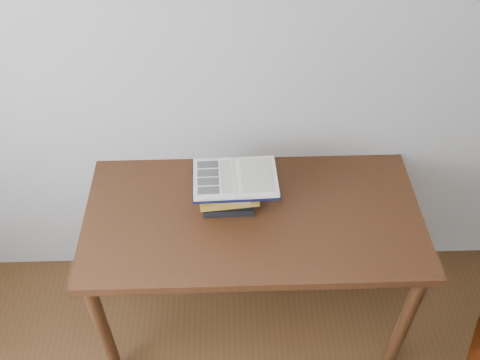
{
  "coord_description": "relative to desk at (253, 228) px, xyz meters",
  "views": [
    {
      "loc": [
        0.01,
        -0.18,
        2.6
      ],
      "look_at": [
        0.06,
        1.39,
        1.01
      ],
      "focal_mm": 40.0,
      "sensor_mm": 36.0,
      "label": 1
    }
  ],
  "objects": [
    {
      "name": "book_stack",
      "position": [
        -0.11,
        0.06,
        0.17
      ],
      "size": [
        0.28,
        0.21,
        0.15
      ],
      "color": "black",
      "rests_on": "desk"
    },
    {
      "name": "desk",
      "position": [
        0.0,
        0.0,
        0.0
      ],
      "size": [
        1.5,
        0.75,
        0.81
      ],
      "color": "#452011",
      "rests_on": "ground"
    },
    {
      "name": "open_book",
      "position": [
        -0.08,
        0.06,
        0.26
      ],
      "size": [
        0.37,
        0.27,
        0.03
      ],
      "rotation": [
        0.0,
        0.0,
        0.03
      ],
      "color": "black",
      "rests_on": "book_stack"
    }
  ]
}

